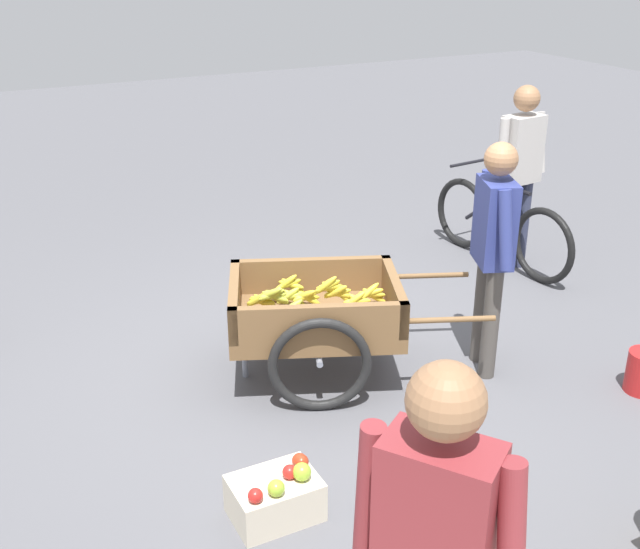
# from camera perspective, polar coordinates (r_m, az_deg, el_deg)

# --- Properties ---
(ground_plane) EXTENTS (24.00, 24.00, 0.00)m
(ground_plane) POSITION_cam_1_polar(r_m,az_deg,el_deg) (5.29, 0.25, -7.58)
(ground_plane) COLOR #56565B
(fruit_cart) EXTENTS (1.81, 1.34, 0.72)m
(fruit_cart) POSITION_cam_1_polar(r_m,az_deg,el_deg) (5.13, -0.35, -3.01)
(fruit_cart) COLOR brown
(fruit_cart) RESTS_ON ground
(vendor_person) EXTENTS (0.32, 0.54, 1.58)m
(vendor_person) POSITION_cam_1_polar(r_m,az_deg,el_deg) (5.13, 12.55, 2.50)
(vendor_person) COLOR #4C4742
(vendor_person) RESTS_ON ground
(bicycle) EXTENTS (0.46, 1.66, 0.85)m
(bicycle) POSITION_cam_1_polar(r_m,az_deg,el_deg) (7.14, 13.03, 3.46)
(bicycle) COLOR black
(bicycle) RESTS_ON ground
(cyclist_person) EXTENTS (0.52, 0.23, 1.62)m
(cyclist_person) POSITION_cam_1_polar(r_m,az_deg,el_deg) (6.86, 14.40, 7.91)
(cyclist_person) COLOR #333851
(cyclist_person) RESTS_ON ground
(apple_crate) EXTENTS (0.44, 0.32, 0.31)m
(apple_crate) POSITION_cam_1_polar(r_m,az_deg,el_deg) (4.12, -3.22, -15.83)
(apple_crate) COLOR beige
(apple_crate) RESTS_ON ground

